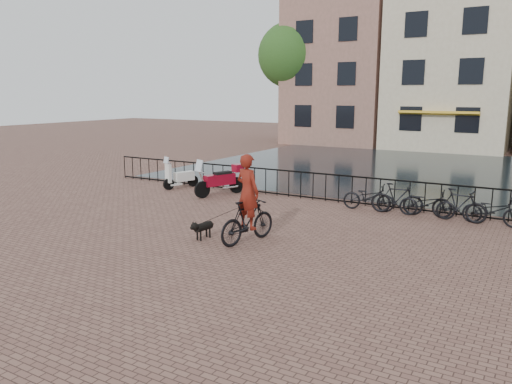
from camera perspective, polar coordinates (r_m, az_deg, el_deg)
The scene contains 15 objects.
ground at distance 11.66m, azimuth -7.57°, elevation -8.30°, with size 100.00×100.00×0.00m, color brown.
canal_water at distance 27.08m, azimuth 15.53°, elevation 2.61°, with size 20.00×20.00×0.00m, color black.
railing at distance 18.28m, azimuth 7.96°, elevation 0.50°, with size 20.00×0.05×1.02m.
canal_house_left at distance 41.27m, azimuth 10.40°, elevation 14.58°, with size 7.50×9.00×12.80m.
canal_house_mid at distance 39.18m, azimuth 21.73°, elevation 13.44°, with size 8.00×9.50×11.80m.
tree_far_left at distance 39.93m, azimuth 3.98°, elevation 15.32°, with size 5.04×5.04×9.27m.
cyclist at distance 12.99m, azimuth -0.96°, elevation -1.36°, with size 1.02×2.09×2.75m.
dog at distance 13.57m, azimuth -6.02°, elevation -4.23°, with size 0.35×0.83×0.54m.
motorcycle at distance 19.14m, azimuth -4.17°, elevation 1.79°, with size 1.23×2.12×1.49m.
scooter at distance 20.82m, azimuth -8.60°, elevation 2.33°, with size 0.89×1.55×1.39m.
parked_bike_0 at distance 17.14m, azimuth 12.75°, elevation -0.57°, with size 0.60×1.72×0.90m, color black.
parked_bike_1 at distance 16.87m, azimuth 15.82°, elevation -0.74°, with size 0.47×1.66×1.00m, color black.
parked_bike_2 at distance 16.68m, azimuth 18.97°, elevation -1.24°, with size 0.60×1.72×0.90m, color black.
parked_bike_3 at distance 16.52m, azimuth 22.20°, elevation -1.41°, with size 0.47×1.66×1.00m, color black.
parked_bike_4 at distance 16.43m, azimuth 25.46°, elevation -1.91°, with size 0.60×1.72×0.90m, color black.
Camera 1 is at (6.83, -8.62, 3.88)m, focal length 35.00 mm.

